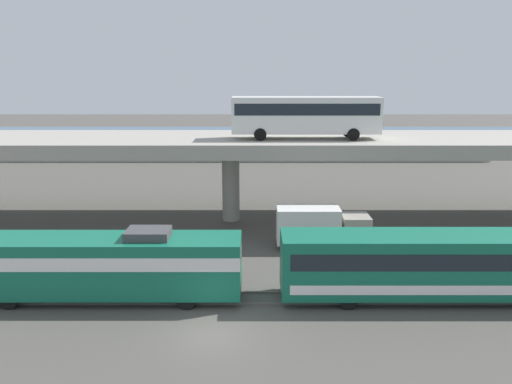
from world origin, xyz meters
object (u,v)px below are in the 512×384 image
(parked_car_0, at_px, (44,140))
(parked_car_1, at_px, (320,139))
(parked_car_4, at_px, (312,137))
(service_truck_west, at_px, (319,226))
(train_locomotive, at_px, (88,263))
(train_coach_lead, at_px, (467,263))
(transit_bus_on_overpass, at_px, (305,114))
(parked_car_3, at_px, (177,141))
(parked_car_2, at_px, (79,140))

(parked_car_0, height_order, parked_car_1, same)
(parked_car_4, bearing_deg, service_truck_west, 84.54)
(train_locomotive, bearing_deg, parked_car_0, -65.67)
(train_coach_lead, relative_size, parked_car_4, 5.15)
(service_truck_west, xyz_separation_m, parked_car_1, (5.28, 42.30, 0.88))
(parked_car_0, bearing_deg, parked_car_1, 2.13)
(transit_bus_on_overpass, relative_size, parked_car_0, 2.97)
(parked_car_3, bearing_deg, parked_car_1, -173.41)
(parked_car_1, bearing_deg, parked_car_2, 2.07)
(service_truck_west, bearing_deg, parked_car_4, 84.54)
(transit_bus_on_overpass, relative_size, parked_car_2, 2.60)
(parked_car_4, bearing_deg, parked_car_1, 112.96)
(train_locomotive, height_order, service_truck_west, train_locomotive)
(train_coach_lead, bearing_deg, service_truck_west, -50.62)
(service_truck_west, distance_m, parked_car_4, 44.89)
(train_locomotive, relative_size, parked_car_4, 4.08)
(train_locomotive, bearing_deg, train_coach_lead, -180.00)
(service_truck_west, relative_size, parked_car_4, 1.66)
(train_locomotive, distance_m, transit_bus_on_overpass, 21.28)
(parked_car_3, bearing_deg, parked_car_0, -2.69)
(transit_bus_on_overpass, distance_m, parked_car_1, 37.47)
(parked_car_2, relative_size, parked_car_3, 1.06)
(service_truck_west, bearing_deg, parked_car_2, 127.46)
(transit_bus_on_overpass, bearing_deg, parked_car_1, -99.29)
(transit_bus_on_overpass, xyz_separation_m, parked_car_0, (-35.94, 34.80, -6.85))
(transit_bus_on_overpass, bearing_deg, train_coach_lead, 118.21)
(parked_car_2, bearing_deg, train_locomotive, -70.94)
(train_coach_lead, relative_size, parked_car_2, 4.57)
(parked_car_0, bearing_deg, parked_car_4, 5.49)
(parked_car_0, height_order, parked_car_3, same)
(parked_car_0, xyz_separation_m, parked_car_2, (5.21, 0.23, 0.00))
(train_locomotive, bearing_deg, parked_car_4, -109.02)
(train_coach_lead, distance_m, parked_car_1, 51.19)
(parked_car_0, height_order, parked_car_2, same)
(train_coach_lead, bearing_deg, parked_car_1, -87.77)
(parked_car_4, bearing_deg, parked_car_2, 5.93)
(train_locomotive, height_order, parked_car_1, train_locomotive)
(train_locomotive, height_order, parked_car_2, train_locomotive)
(transit_bus_on_overpass, distance_m, parked_car_3, 37.95)
(parked_car_1, xyz_separation_m, parked_car_2, (-36.67, -1.33, 0.00))
(transit_bus_on_overpass, relative_size, parked_car_1, 2.80)
(train_coach_lead, relative_size, parked_car_3, 4.86)
(service_truck_west, xyz_separation_m, parked_car_3, (-16.39, 39.79, 0.88))
(train_locomotive, xyz_separation_m, service_truck_west, (14.18, 8.85, -0.55))
(train_locomotive, relative_size, parked_car_1, 3.91)
(transit_bus_on_overpass, bearing_deg, parked_car_4, -97.27)
(train_locomotive, distance_m, parked_car_3, 48.70)
(train_locomotive, relative_size, parked_car_3, 3.85)
(train_coach_lead, height_order, parked_car_4, train_coach_lead)
(parked_car_0, relative_size, parked_car_1, 0.94)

